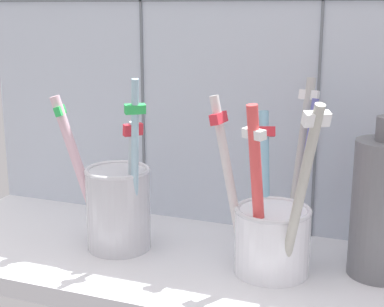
{
  "coord_description": "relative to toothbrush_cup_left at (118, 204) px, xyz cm",
  "views": [
    {
      "loc": [
        20.63,
        -53.53,
        27.9
      ],
      "look_at": [
        0.0,
        0.08,
        13.47
      ],
      "focal_mm": 54.77,
      "sensor_mm": 36.0,
      "label": 1
    }
  ],
  "objects": [
    {
      "name": "ceramic_vase",
      "position": [
        27.21,
        3.25,
        1.95
      ],
      "size": [
        5.98,
        5.98,
        15.95
      ],
      "color": "slate",
      "rests_on": "counter_slab"
    },
    {
      "name": "toothbrush_cup_left",
      "position": [
        0.0,
        0.0,
        0.0
      ],
      "size": [
        11.42,
        7.11,
        19.16
      ],
      "color": "silver",
      "rests_on": "counter_slab"
    },
    {
      "name": "tile_wall_back",
      "position": [
        8.62,
        12.03,
        15.41
      ],
      "size": [
        64.0,
        2.2,
        45.0
      ],
      "color": "silver",
      "rests_on": "ground"
    },
    {
      "name": "counter_slab",
      "position": [
        8.62,
        0.03,
        -6.09
      ],
      "size": [
        64.0,
        22.0,
        2.0
      ],
      "primitive_type": "cube",
      "color": "silver",
      "rests_on": "ground"
    },
    {
      "name": "toothbrush_cup_right",
      "position": [
        17.15,
        0.2,
        -0.31
      ],
      "size": [
        12.55,
        14.87,
        18.94
      ],
      "color": "white",
      "rests_on": "counter_slab"
    }
  ]
}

